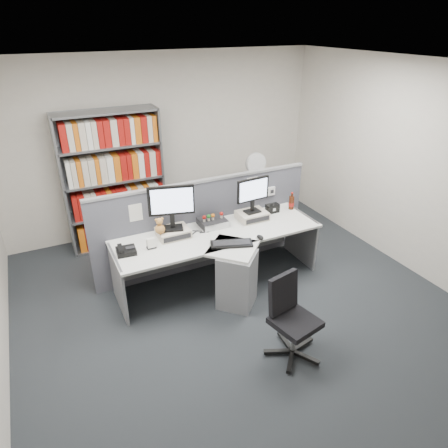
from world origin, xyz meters
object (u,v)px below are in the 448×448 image
filing_cabinet (254,207)px  desk (226,260)px  office_chair (290,315)px  shelving_unit (114,182)px  monitor_left (171,204)px  desktop_pc (212,222)px  desk_fan (256,166)px  speaker (272,208)px  cola_bottle (291,203)px  mouse (260,237)px  desk_calendar (151,244)px  keyboard (231,244)px  desk_phone (126,251)px  monitor_right (253,192)px

filing_cabinet → desk: bearing=-130.6°
office_chair → shelving_unit: bearing=108.2°
monitor_left → desktop_pc: monitor_left is taller
desk_fan → office_chair: (-1.09, -2.62, -0.59)m
speaker → shelving_unit: bearing=142.2°
cola_bottle → desktop_pc: bearing=179.1°
speaker → mouse: bearing=-132.7°
monitor_left → desk_calendar: size_ratio=4.35×
speaker → keyboard: bearing=-148.7°
cola_bottle → desk_fan: size_ratio=0.44×
keyboard → speaker: speaker is taller
desk_phone → speaker: 2.08m
desk → cola_bottle: (1.22, 0.42, 0.36)m
desk → filing_cabinet: (1.20, 1.40, -0.11)m
monitor_left → desk_calendar: bearing=-153.7°
desk_phone → desk_calendar: 0.30m
filing_cabinet → cola_bottle: bearing=-89.0°
monitor_right → speaker: (0.35, 0.05, -0.32)m
cola_bottle → shelving_unit: bearing=146.0°
desk_phone → speaker: bearing=5.6°
speaker → shelving_unit: 2.31m
desk_calendar → cola_bottle: size_ratio=0.52×
desk → office_chair: 1.23m
desk_calendar → cola_bottle: bearing=5.4°
monitor_left → speaker: size_ratio=3.09×
desktop_pc → desk_fan: (1.18, 0.96, 0.28)m
desk → office_chair: size_ratio=3.02×
monitor_left → desk_calendar: (-0.32, -0.16, -0.38)m
speaker → monitor_right: bearing=-171.2°
monitor_right → office_chair: bearing=-106.0°
desktop_pc → office_chair: office_chair is taller
monitor_right → mouse: (-0.18, -0.52, -0.36)m
monitor_left → speaker: monitor_left is taller
filing_cabinet → office_chair: size_ratio=0.81×
desk_calendar → desk_fan: (2.05, 1.18, 0.28)m
shelving_unit → cola_bottle: bearing=-34.0°
mouse → desk_fan: size_ratio=0.20×
filing_cabinet → office_chair: bearing=-112.5°
monitor_left → office_chair: monitor_left is taller
desk_phone → desk_calendar: bearing=-2.4°
desk_phone → mouse: bearing=-13.6°
desktop_pc → keyboard: (-0.01, -0.55, -0.03)m
desk_calendar → shelving_unit: size_ratio=0.06×
shelving_unit → filing_cabinet: bearing=-12.1°
desktop_pc → keyboard: desktop_pc is taller
shelving_unit → filing_cabinet: size_ratio=2.86×
shelving_unit → monitor_left: bearing=-75.7°
filing_cabinet → desk_fan: size_ratio=1.26×
monitor_left → shelving_unit: size_ratio=0.28×
mouse → desk_phone: desk_phone is taller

